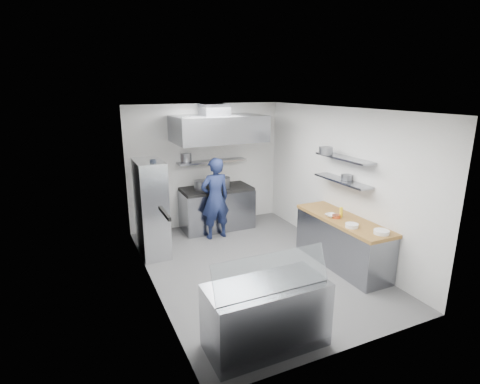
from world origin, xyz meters
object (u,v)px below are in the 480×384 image
gas_range (217,209)px  display_case (266,315)px  chef (215,199)px

gas_range → display_case: gas_range is taller
chef → display_case: bearing=75.1°
display_case → chef: bearing=78.9°
gas_range → chef: bearing=-113.8°
chef → gas_range: bearing=-117.6°
display_case → gas_range: bearing=77.2°
gas_range → chef: 0.72m
gas_range → display_case: size_ratio=1.07×
gas_range → display_case: (-0.93, -4.10, -0.03)m
chef → display_case: (-0.70, -3.57, -0.45)m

